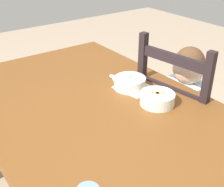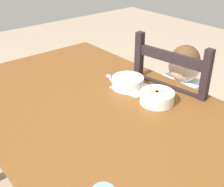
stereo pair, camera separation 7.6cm
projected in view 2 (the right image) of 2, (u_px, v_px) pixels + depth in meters
The scene contains 7 objects.
dining_table at pixel (97, 123), 1.39m from camera, with size 1.53×0.96×0.77m.
dining_chair at pixel (176, 124), 1.74m from camera, with size 0.48×0.48×1.02m.
child_figure at pixel (177, 101), 1.67m from camera, with size 0.32×0.31×0.95m.
bowl_of_peas at pixel (128, 82), 1.49m from camera, with size 0.16×0.16×0.06m.
bowl_of_carrots at pixel (157, 97), 1.36m from camera, with size 0.16×0.16×0.06m.
spoon at pixel (110, 78), 1.59m from camera, with size 0.13×0.07×0.01m.
paper_napkin at pixel (132, 87), 1.50m from camera, with size 0.17×0.15×0.00m, color white.
Camera 2 is at (0.94, -0.68, 1.46)m, focal length 47.42 mm.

